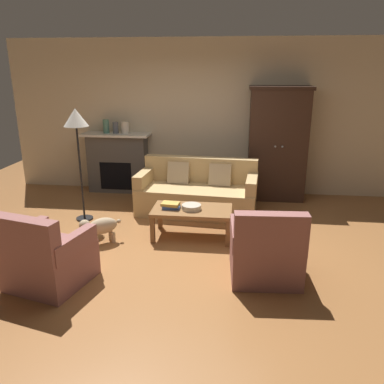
{
  "coord_description": "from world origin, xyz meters",
  "views": [
    {
      "loc": [
        0.71,
        -4.74,
        2.3
      ],
      "look_at": [
        0.06,
        0.67,
        0.55
      ],
      "focal_mm": 36.57,
      "sensor_mm": 36.0,
      "label": 1
    }
  ],
  "objects_px": {
    "armoire": "(277,144)",
    "mantel_vase_jade": "(106,126)",
    "couch": "(197,193)",
    "mantel_vase_cream": "(125,128)",
    "book_stack": "(171,205)",
    "fireplace": "(118,162)",
    "armchair_near_right": "(266,252)",
    "dog": "(100,227)",
    "floor_lamp": "(76,124)",
    "coffee_table": "(192,212)",
    "armchair_near_left": "(47,258)",
    "fruit_bowl": "(191,207)",
    "mantel_vase_slate": "(116,128)"
  },
  "relations": [
    {
      "from": "book_stack",
      "to": "couch",
      "type": "bearing_deg",
      "value": 75.77
    },
    {
      "from": "book_stack",
      "to": "armchair_near_right",
      "type": "xyz_separation_m",
      "value": [
        1.25,
        -1.0,
        -0.15
      ]
    },
    {
      "from": "fireplace",
      "to": "book_stack",
      "type": "bearing_deg",
      "value": -55.71
    },
    {
      "from": "book_stack",
      "to": "floor_lamp",
      "type": "height_order",
      "value": "floor_lamp"
    },
    {
      "from": "dog",
      "to": "book_stack",
      "type": "bearing_deg",
      "value": 21.04
    },
    {
      "from": "armchair_near_right",
      "to": "dog",
      "type": "bearing_deg",
      "value": 163.09
    },
    {
      "from": "armchair_near_right",
      "to": "mantel_vase_cream",
      "type": "bearing_deg",
      "value": 129.14
    },
    {
      "from": "mantel_vase_cream",
      "to": "dog",
      "type": "xyz_separation_m",
      "value": [
        0.27,
        -2.33,
        -0.98
      ]
    },
    {
      "from": "fireplace",
      "to": "armchair_near_right",
      "type": "distance_m",
      "value": 3.99
    },
    {
      "from": "fruit_bowl",
      "to": "armoire",
      "type": "bearing_deg",
      "value": 56.02
    },
    {
      "from": "couch",
      "to": "book_stack",
      "type": "height_order",
      "value": "couch"
    },
    {
      "from": "floor_lamp",
      "to": "dog",
      "type": "height_order",
      "value": "floor_lamp"
    },
    {
      "from": "coffee_table",
      "to": "floor_lamp",
      "type": "distance_m",
      "value": 2.15
    },
    {
      "from": "book_stack",
      "to": "dog",
      "type": "distance_m",
      "value": 1.0
    },
    {
      "from": "couch",
      "to": "mantel_vase_cream",
      "type": "xyz_separation_m",
      "value": [
        -1.45,
        0.94,
        0.91
      ]
    },
    {
      "from": "fruit_bowl",
      "to": "armchair_near_left",
      "type": "bearing_deg",
      "value": -134.72
    },
    {
      "from": "fireplace",
      "to": "mantel_vase_cream",
      "type": "distance_m",
      "value": 0.68
    },
    {
      "from": "mantel_vase_cream",
      "to": "armchair_near_left",
      "type": "bearing_deg",
      "value": -89.02
    },
    {
      "from": "fireplace",
      "to": "armchair_near_right",
      "type": "bearing_deg",
      "value": -49.01
    },
    {
      "from": "mantel_vase_cream",
      "to": "armchair_near_left",
      "type": "height_order",
      "value": "mantel_vase_cream"
    },
    {
      "from": "mantel_vase_cream",
      "to": "floor_lamp",
      "type": "relative_size",
      "value": 0.13
    },
    {
      "from": "armchair_near_left",
      "to": "dog",
      "type": "height_order",
      "value": "armchair_near_left"
    },
    {
      "from": "armoire",
      "to": "fireplace",
      "type": "bearing_deg",
      "value": 178.49
    },
    {
      "from": "coffee_table",
      "to": "armchair_near_right",
      "type": "bearing_deg",
      "value": -47.1
    },
    {
      "from": "armchair_near_left",
      "to": "fireplace",
      "type": "bearing_deg",
      "value": 93.97
    },
    {
      "from": "armoire",
      "to": "couch",
      "type": "relative_size",
      "value": 1.01
    },
    {
      "from": "armoire",
      "to": "floor_lamp",
      "type": "height_order",
      "value": "armoire"
    },
    {
      "from": "couch",
      "to": "book_stack",
      "type": "relative_size",
      "value": 7.48
    },
    {
      "from": "mantel_vase_jade",
      "to": "floor_lamp",
      "type": "distance_m",
      "value": 1.52
    },
    {
      "from": "coffee_table",
      "to": "mantel_vase_jade",
      "type": "bearing_deg",
      "value": 133.15
    },
    {
      "from": "armoire",
      "to": "armchair_near_left",
      "type": "height_order",
      "value": "armoire"
    },
    {
      "from": "fruit_bowl",
      "to": "mantel_vase_jade",
      "type": "xyz_separation_m",
      "value": [
        -1.83,
        1.99,
        0.79
      ]
    },
    {
      "from": "fireplace",
      "to": "armoire",
      "type": "bearing_deg",
      "value": -1.51
    },
    {
      "from": "armchair_near_left",
      "to": "mantel_vase_cream",
      "type": "bearing_deg",
      "value": 90.98
    },
    {
      "from": "coffee_table",
      "to": "fruit_bowl",
      "type": "relative_size",
      "value": 4.14
    },
    {
      "from": "coffee_table",
      "to": "dog",
      "type": "xyz_separation_m",
      "value": [
        -1.2,
        -0.37,
        -0.12
      ]
    },
    {
      "from": "book_stack",
      "to": "floor_lamp",
      "type": "relative_size",
      "value": 0.15
    },
    {
      "from": "dog",
      "to": "floor_lamp",
      "type": "bearing_deg",
      "value": 124.2
    },
    {
      "from": "couch",
      "to": "armchair_near_left",
      "type": "relative_size",
      "value": 2.12
    },
    {
      "from": "mantel_vase_slate",
      "to": "floor_lamp",
      "type": "relative_size",
      "value": 0.12
    },
    {
      "from": "armoire",
      "to": "floor_lamp",
      "type": "bearing_deg",
      "value": -154.88
    },
    {
      "from": "floor_lamp",
      "to": "dog",
      "type": "bearing_deg",
      "value": -55.8
    },
    {
      "from": "fireplace",
      "to": "armoire",
      "type": "xyz_separation_m",
      "value": [
        2.95,
        -0.08,
        0.43
      ]
    },
    {
      "from": "armoire",
      "to": "mantel_vase_jade",
      "type": "relative_size",
      "value": 7.92
    },
    {
      "from": "couch",
      "to": "fruit_bowl",
      "type": "relative_size",
      "value": 7.44
    },
    {
      "from": "mantel_vase_slate",
      "to": "armchair_near_left",
      "type": "relative_size",
      "value": 0.22
    },
    {
      "from": "floor_lamp",
      "to": "coffee_table",
      "type": "bearing_deg",
      "value": -14.66
    },
    {
      "from": "coffee_table",
      "to": "fireplace",
      "type": "bearing_deg",
      "value": 129.95
    },
    {
      "from": "mantel_vase_cream",
      "to": "armoire",
      "type": "bearing_deg",
      "value": -1.24
    },
    {
      "from": "armoire",
      "to": "floor_lamp",
      "type": "distance_m",
      "value": 3.42
    }
  ]
}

